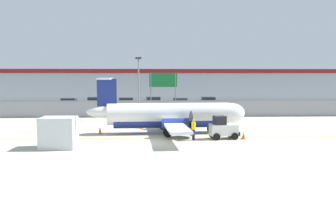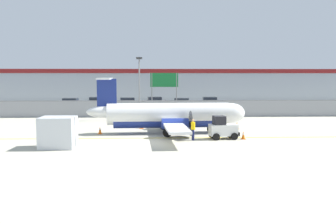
{
  "view_description": "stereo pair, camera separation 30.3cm",
  "coord_description": "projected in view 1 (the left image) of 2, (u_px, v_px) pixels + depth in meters",
  "views": [
    {
      "loc": [
        -1.0,
        -28.38,
        5.04
      ],
      "look_at": [
        0.6,
        5.69,
        1.8
      ],
      "focal_mm": 40.0,
      "sensor_mm": 36.0,
      "label": 1
    },
    {
      "loc": [
        -0.7,
        -28.39,
        5.04
      ],
      "look_at": [
        0.6,
        5.69,
        1.8
      ],
      "focal_mm": 40.0,
      "sensor_mm": 36.0,
      "label": 2
    }
  ],
  "objects": [
    {
      "name": "baggage_tug",
      "position": [
        223.0,
        128.0,
        30.26
      ],
      "size": [
        2.44,
        1.61,
        1.88
      ],
      "rotation": [
        0.0,
        0.0,
        0.12
      ],
      "color": "silver",
      "rests_on": "ground"
    },
    {
      "name": "parked_car_3",
      "position": [
        153.0,
        102.0,
        61.55
      ],
      "size": [
        4.36,
        2.35,
        1.58
      ],
      "rotation": [
        0.0,
        0.0,
        3.25
      ],
      "color": "slate",
      "rests_on": "parking_lot_strip"
    },
    {
      "name": "traffic_cone_near_right",
      "position": [
        244.0,
        135.0,
        30.23
      ],
      "size": [
        0.36,
        0.36,
        0.64
      ],
      "color": "orange",
      "rests_on": "ground"
    },
    {
      "name": "apron_light_pole",
      "position": [
        139.0,
        83.0,
        43.25
      ],
      "size": [
        0.7,
        0.3,
        7.27
      ],
      "color": "slate",
      "rests_on": "ground"
    },
    {
      "name": "parked_car_6",
      "position": [
        270.0,
        106.0,
        52.29
      ],
      "size": [
        4.37,
        2.39,
        1.58
      ],
      "rotation": [
        0.0,
        0.0,
        0.12
      ],
      "color": "red",
      "rests_on": "parking_lot_strip"
    },
    {
      "name": "background_building",
      "position": [
        155.0,
        85.0,
        76.15
      ],
      "size": [
        91.0,
        8.1,
        6.5
      ],
      "color": "#A8B2BC",
      "rests_on": "ground"
    },
    {
      "name": "traffic_cone_far_left",
      "position": [
        100.0,
        131.0,
        32.81
      ],
      "size": [
        0.36,
        0.36,
        0.64
      ],
      "color": "orange",
      "rests_on": "ground"
    },
    {
      "name": "parked_car_0",
      "position": [
        70.0,
        103.0,
        57.99
      ],
      "size": [
        4.29,
        2.19,
        1.58
      ],
      "rotation": [
        0.0,
        0.0,
        -0.06
      ],
      "color": "slate",
      "rests_on": "parking_lot_strip"
    },
    {
      "name": "parked_car_5",
      "position": [
        209.0,
        102.0,
        61.42
      ],
      "size": [
        4.24,
        2.08,
        1.58
      ],
      "rotation": [
        0.0,
        0.0,
        -0.02
      ],
      "color": "navy",
      "rests_on": "parking_lot_strip"
    },
    {
      "name": "ground_crew_worker",
      "position": [
        194.0,
        128.0,
        29.63
      ],
      "size": [
        0.4,
        0.55,
        1.7
      ],
      "rotation": [
        0.0,
        0.0,
        3.33
      ],
      "color": "#191E4C",
      "rests_on": "ground"
    },
    {
      "name": "ground_plane",
      "position": [
        163.0,
        138.0,
        30.73
      ],
      "size": [
        140.0,
        140.0,
        0.01
      ],
      "color": "#B2AD99"
    },
    {
      "name": "parked_car_4",
      "position": [
        181.0,
        103.0,
        58.16
      ],
      "size": [
        4.39,
        2.44,
        1.58
      ],
      "rotation": [
        0.0,
        0.0,
        -0.14
      ],
      "color": "slate",
      "rests_on": "parking_lot_strip"
    },
    {
      "name": "commuter_airplane",
      "position": [
        171.0,
        115.0,
        33.3
      ],
      "size": [
        14.19,
        16.06,
        4.92
      ],
      "rotation": [
        0.0,
        0.0,
        0.05
      ],
      "color": "white",
      "rests_on": "ground"
    },
    {
      "name": "perimeter_fence",
      "position": [
        159.0,
        108.0,
        46.54
      ],
      "size": [
        98.0,
        0.1,
        2.1
      ],
      "color": "gray",
      "rests_on": "ground"
    },
    {
      "name": "parking_lot_strip",
      "position": [
        157.0,
        109.0,
        58.07
      ],
      "size": [
        98.0,
        17.0,
        0.12
      ],
      "color": "#38383A",
      "rests_on": "ground"
    },
    {
      "name": "cargo_container",
      "position": [
        59.0,
        132.0,
        26.4
      ],
      "size": [
        2.44,
        2.05,
        2.2
      ],
      "rotation": [
        0.0,
        0.0,
        -0.02
      ],
      "color": "silver",
      "rests_on": "ground"
    },
    {
      "name": "parked_car_2",
      "position": [
        127.0,
        103.0,
        59.45
      ],
      "size": [
        4.35,
        2.34,
        1.58
      ],
      "rotation": [
        0.0,
        0.0,
        0.1
      ],
      "color": "red",
      "rests_on": "parking_lot_strip"
    },
    {
      "name": "highway_sign",
      "position": [
        163.0,
        84.0,
        48.33
      ],
      "size": [
        3.6,
        0.14,
        5.5
      ],
      "color": "slate",
      "rests_on": "ground"
    },
    {
      "name": "parked_car_1",
      "position": [
        95.0,
        102.0,
        61.02
      ],
      "size": [
        4.3,
        2.22,
        1.58
      ],
      "rotation": [
        0.0,
        0.0,
        0.06
      ],
      "color": "slate",
      "rests_on": "parking_lot_strip"
    },
    {
      "name": "traffic_cone_near_left",
      "position": [
        237.0,
        125.0,
        36.22
      ],
      "size": [
        0.36,
        0.36,
        0.64
      ],
      "color": "orange",
      "rests_on": "ground"
    },
    {
      "name": "traffic_cone_far_right",
      "position": [
        141.0,
        126.0,
        36.19
      ],
      "size": [
        0.36,
        0.36,
        0.64
      ],
      "color": "orange",
      "rests_on": "ground"
    }
  ]
}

